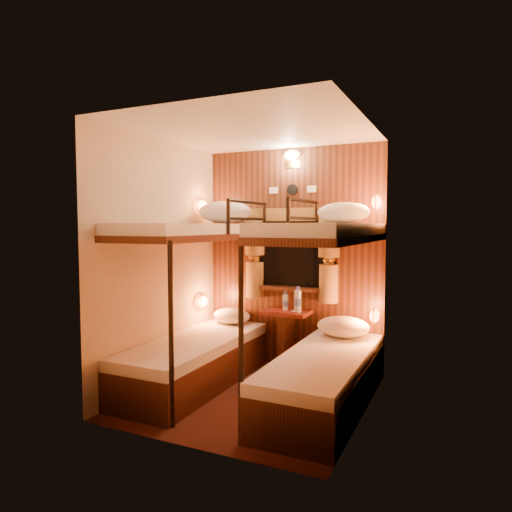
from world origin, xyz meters
The scene contains 22 objects.
floor centered at (0.00, 0.00, 0.00)m, with size 2.10×2.10×0.00m, color #36120E.
ceiling centered at (0.00, 0.00, 2.40)m, with size 2.10×2.10×0.00m, color silver.
wall_back centered at (0.00, 1.05, 1.20)m, with size 2.40×2.40×0.00m, color #C6B293.
wall_front centered at (0.00, -1.05, 1.20)m, with size 2.40×2.40×0.00m, color #C6B293.
wall_left centered at (-1.00, 0.00, 1.20)m, with size 2.40×2.40×0.00m, color #C6B293.
wall_right centered at (1.00, 0.00, 1.20)m, with size 2.40×2.40×0.00m, color #C6B293.
back_panel centered at (0.00, 1.04, 1.20)m, with size 2.00×0.03×2.40m, color black.
bunk_left centered at (-0.65, 0.07, 0.56)m, with size 0.72×1.90×1.82m.
bunk_right centered at (0.65, 0.07, 0.56)m, with size 0.72×1.90×1.82m.
window centered at (0.00, 1.00, 1.18)m, with size 1.00×0.12×0.79m.
curtains centered at (0.00, 0.97, 1.26)m, with size 1.10×0.22×1.00m.
back_fixtures centered at (0.00, 1.00, 2.25)m, with size 0.54×0.09×0.48m.
reading_lamps centered at (0.00, 0.70, 1.24)m, with size 2.00×0.20×1.25m.
table centered at (0.00, 0.85, 0.41)m, with size 0.50×0.34×0.66m.
bottle_left centered at (0.00, 0.83, 0.74)m, with size 0.06×0.06×0.21m.
bottle_right centered at (0.14, 0.83, 0.77)m, with size 0.08×0.08×0.27m.
sachet_a centered at (0.11, 0.83, 0.65)m, with size 0.08×0.06×0.01m, color silver.
sachet_b centered at (0.04, 0.93, 0.65)m, with size 0.06×0.05×0.00m, color silver.
pillow_lower_left centered at (-0.65, 0.83, 0.54)m, with size 0.44×0.31×0.17m, color silver.
pillow_lower_right centered at (0.65, 0.73, 0.56)m, with size 0.52×0.37×0.20m, color silver.
pillow_upper_left centered at (-0.65, 0.67, 1.71)m, with size 0.61×0.43×0.24m, color silver.
pillow_upper_right centered at (0.65, 0.68, 1.69)m, with size 0.51×0.36×0.20m, color silver.
Camera 1 is at (1.73, -3.68, 1.56)m, focal length 32.00 mm.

